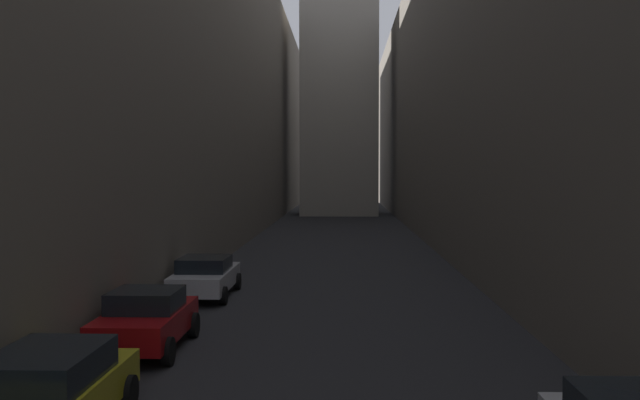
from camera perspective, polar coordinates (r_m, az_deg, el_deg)
ground_plane at (r=46.62m, az=1.37°, el=-3.08°), size 264.00×264.00×0.00m
building_block_left at (r=50.48m, az=-13.24°, el=8.96°), size 14.22×108.00×20.56m
building_block_right at (r=50.00m, az=15.12°, el=8.40°), size 12.46×108.00×19.50m
parked_car_left_second at (r=12.67m, az=-21.29°, el=-14.40°), size 1.95×4.58×1.47m
parked_car_left_third at (r=17.95m, az=-13.93°, el=-9.37°), size 1.98×4.00×1.49m
parked_car_left_far at (r=25.03m, az=-9.29°, el=-6.10°), size 2.01×4.46×1.41m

